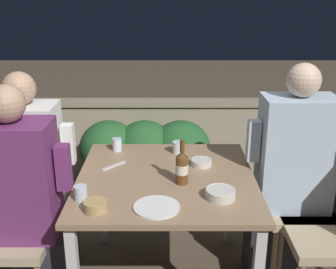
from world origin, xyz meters
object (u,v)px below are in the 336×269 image
object	(u,v)px
person_white_polo	(37,176)
beer_bottle	(184,167)
chair_right_far	(323,190)
chair_left_far	(4,187)
person_purple_stripe	(27,203)
person_blue_shirt	(290,175)

from	to	relation	value
person_white_polo	beer_bottle	bearing A→B (deg)	-16.72
chair_right_far	beer_bottle	distance (m)	0.91
chair_left_far	beer_bottle	world-z (taller)	beer_bottle
chair_right_far	beer_bottle	world-z (taller)	beer_bottle
chair_left_far	person_white_polo	world-z (taller)	person_white_polo
person_purple_stripe	chair_right_far	xyz separation A→B (m)	(1.66, 0.30, -0.08)
person_purple_stripe	chair_right_far	size ratio (longest dim) A/B	1.34
person_blue_shirt	person_white_polo	bearing A→B (deg)	178.61
person_purple_stripe	person_blue_shirt	bearing A→B (deg)	11.79
chair_left_far	person_blue_shirt	xyz separation A→B (m)	(1.72, -0.04, 0.10)
person_purple_stripe	beer_bottle	size ratio (longest dim) A/B	5.28
person_blue_shirt	chair_right_far	bearing A→B (deg)	-0.00
person_white_polo	person_blue_shirt	xyz separation A→B (m)	(1.51, -0.04, 0.03)
person_purple_stripe	person_blue_shirt	distance (m)	1.49
person_blue_shirt	beer_bottle	xyz separation A→B (m)	(-0.64, -0.23, 0.15)
person_white_polo	chair_right_far	world-z (taller)	person_white_polo
person_white_polo	chair_right_far	distance (m)	1.72
person_purple_stripe	person_blue_shirt	world-z (taller)	person_blue_shirt
person_purple_stripe	person_blue_shirt	xyz separation A→B (m)	(1.46, 0.30, 0.02)
chair_left_far	person_white_polo	distance (m)	0.22
chair_right_far	person_blue_shirt	world-z (taller)	person_blue_shirt
chair_left_far	beer_bottle	xyz separation A→B (m)	(1.08, -0.26, 0.25)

